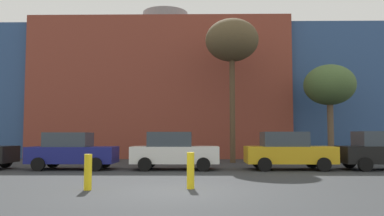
{
  "coord_description": "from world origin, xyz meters",
  "views": [
    {
      "loc": [
        0.6,
        -11.85,
        1.7
      ],
      "look_at": [
        0.3,
        8.15,
        3.13
      ],
      "focal_mm": 35.93,
      "sensor_mm": 36.0,
      "label": 1
    }
  ],
  "objects_px": {
    "parked_car_1": "(72,151)",
    "parked_car_2": "(174,151)",
    "bare_tree_0": "(330,86)",
    "parked_car_4": "(384,151)",
    "bollard_yellow_0": "(191,171)",
    "parked_car_3": "(288,151)",
    "bollard_yellow_1": "(88,172)",
    "bare_tree_1": "(232,42)"
  },
  "relations": [
    {
      "from": "parked_car_1",
      "to": "parked_car_2",
      "type": "xyz_separation_m",
      "value": [
        5.13,
        0.0,
        0.01
      ]
    },
    {
      "from": "parked_car_2",
      "to": "parked_car_3",
      "type": "relative_size",
      "value": 1.0
    },
    {
      "from": "parked_car_1",
      "to": "parked_car_3",
      "type": "bearing_deg",
      "value": 0.0
    },
    {
      "from": "bare_tree_0",
      "to": "bollard_yellow_0",
      "type": "bearing_deg",
      "value": -124.91
    },
    {
      "from": "parked_car_3",
      "to": "bollard_yellow_1",
      "type": "bearing_deg",
      "value": -137.52
    },
    {
      "from": "parked_car_3",
      "to": "parked_car_4",
      "type": "bearing_deg",
      "value": 0.0
    },
    {
      "from": "parked_car_3",
      "to": "bollard_yellow_0",
      "type": "bearing_deg",
      "value": -124.35
    },
    {
      "from": "parked_car_1",
      "to": "parked_car_2",
      "type": "relative_size",
      "value": 0.99
    },
    {
      "from": "parked_car_1",
      "to": "bare_tree_0",
      "type": "relative_size",
      "value": 0.67
    },
    {
      "from": "parked_car_4",
      "to": "bollard_yellow_0",
      "type": "height_order",
      "value": "parked_car_4"
    },
    {
      "from": "bare_tree_1",
      "to": "bollard_yellow_0",
      "type": "distance_m",
      "value": 13.98
    },
    {
      "from": "parked_car_1",
      "to": "bare_tree_1",
      "type": "bearing_deg",
      "value": 29.85
    },
    {
      "from": "parked_car_4",
      "to": "bollard_yellow_1",
      "type": "xyz_separation_m",
      "value": [
        -12.67,
        -7.26,
        -0.39
      ]
    },
    {
      "from": "bare_tree_0",
      "to": "bollard_yellow_1",
      "type": "bearing_deg",
      "value": -132.76
    },
    {
      "from": "bollard_yellow_0",
      "to": "bare_tree_1",
      "type": "bearing_deg",
      "value": 78.42
    },
    {
      "from": "bare_tree_0",
      "to": "parked_car_4",
      "type": "bearing_deg",
      "value": -84.08
    },
    {
      "from": "parked_car_3",
      "to": "bare_tree_1",
      "type": "distance_m",
      "value": 8.63
    },
    {
      "from": "parked_car_3",
      "to": "bollard_yellow_1",
      "type": "relative_size",
      "value": 3.89
    },
    {
      "from": "bare_tree_1",
      "to": "bollard_yellow_1",
      "type": "distance_m",
      "value": 15.15
    },
    {
      "from": "parked_car_1",
      "to": "parked_car_2",
      "type": "distance_m",
      "value": 5.13
    },
    {
      "from": "bollard_yellow_0",
      "to": "bollard_yellow_1",
      "type": "relative_size",
      "value": 1.04
    },
    {
      "from": "parked_car_1",
      "to": "bare_tree_1",
      "type": "relative_size",
      "value": 0.47
    },
    {
      "from": "parked_car_3",
      "to": "parked_car_4",
      "type": "height_order",
      "value": "parked_car_4"
    },
    {
      "from": "parked_car_3",
      "to": "bollard_yellow_1",
      "type": "distance_m",
      "value": 10.75
    },
    {
      "from": "bollard_yellow_0",
      "to": "bollard_yellow_1",
      "type": "height_order",
      "value": "bollard_yellow_0"
    },
    {
      "from": "parked_car_2",
      "to": "bare_tree_0",
      "type": "height_order",
      "value": "bare_tree_0"
    },
    {
      "from": "bare_tree_1",
      "to": "bollard_yellow_0",
      "type": "xyz_separation_m",
      "value": [
        -2.42,
        -11.8,
        -7.09
      ]
    },
    {
      "from": "parked_car_4",
      "to": "bollard_yellow_1",
      "type": "relative_size",
      "value": 3.94
    },
    {
      "from": "parked_car_2",
      "to": "bollard_yellow_0",
      "type": "bearing_deg",
      "value": -82.04
    },
    {
      "from": "parked_car_4",
      "to": "bollard_yellow_0",
      "type": "distance_m",
      "value": 11.73
    },
    {
      "from": "parked_car_4",
      "to": "bare_tree_0",
      "type": "relative_size",
      "value": 0.69
    },
    {
      "from": "bollard_yellow_0",
      "to": "bollard_yellow_1",
      "type": "distance_m",
      "value": 3.22
    },
    {
      "from": "parked_car_1",
      "to": "parked_car_4",
      "type": "bearing_deg",
      "value": 0.0
    },
    {
      "from": "parked_car_3",
      "to": "bare_tree_1",
      "type": "relative_size",
      "value": 0.48
    },
    {
      "from": "parked_car_1",
      "to": "bare_tree_1",
      "type": "height_order",
      "value": "bare_tree_1"
    },
    {
      "from": "parked_car_3",
      "to": "bare_tree_1",
      "type": "height_order",
      "value": "bare_tree_1"
    },
    {
      "from": "parked_car_1",
      "to": "bare_tree_1",
      "type": "distance_m",
      "value": 11.91
    },
    {
      "from": "parked_car_1",
      "to": "parked_car_4",
      "type": "height_order",
      "value": "parked_car_4"
    },
    {
      "from": "parked_car_2",
      "to": "parked_car_4",
      "type": "relative_size",
      "value": 0.98
    },
    {
      "from": "parked_car_2",
      "to": "parked_car_4",
      "type": "xyz_separation_m",
      "value": [
        10.44,
        -0.0,
        0.02
      ]
    },
    {
      "from": "parked_car_1",
      "to": "bare_tree_0",
      "type": "distance_m",
      "value": 16.55
    },
    {
      "from": "parked_car_3",
      "to": "bollard_yellow_0",
      "type": "height_order",
      "value": "parked_car_3"
    }
  ]
}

